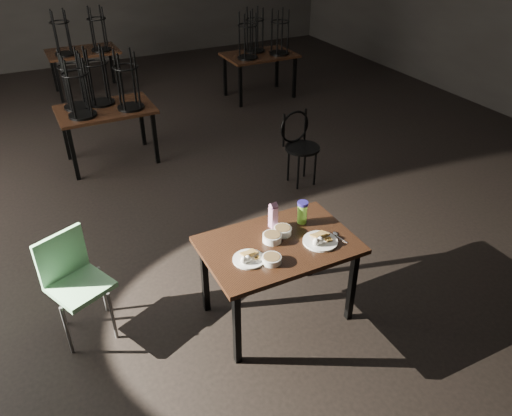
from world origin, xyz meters
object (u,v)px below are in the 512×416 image
water_bottle (302,212)px  juice_carton (273,216)px  main_table (279,251)px  bentwood_chair (299,142)px  school_chair (74,277)px

water_bottle → juice_carton: bearing=168.7°
juice_carton → water_bottle: 0.25m
main_table → bentwood_chair: bearing=55.0°
water_bottle → bentwood_chair: 2.10m
bentwood_chair → school_chair: bearing=-159.3°
bentwood_chair → school_chair: school_chair is taller
main_table → bentwood_chair: (1.37, 1.96, -0.14)m
bentwood_chair → main_table: bearing=-129.9°
water_bottle → bentwood_chair: water_bottle is taller
main_table → bentwood_chair: 2.39m
main_table → juice_carton: bearing=73.2°
main_table → school_chair: 1.62m
main_table → water_bottle: water_bottle is taller
water_bottle → bentwood_chair: (1.06, 1.79, -0.32)m
main_table → juice_carton: (0.07, 0.22, 0.19)m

